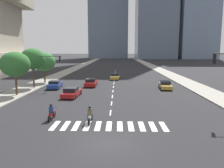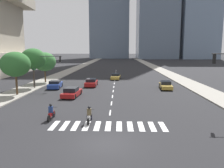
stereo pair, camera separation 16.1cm
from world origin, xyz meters
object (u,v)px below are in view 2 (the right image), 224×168
Objects in this scene: sedan_gold_3 at (116,77)px; sedan_blue_4 at (55,84)px; street_tree_nearest at (15,64)px; sedan_red_0 at (72,92)px; traffic_signal_far at (44,64)px; street_tree_second at (33,59)px; motorcycle_lead at (89,116)px; sedan_gold_1 at (166,85)px; sedan_red_2 at (91,83)px; motorcycle_trailing at (51,113)px; street_tree_third at (45,62)px.

sedan_blue_4 is at bearing -35.73° from sedan_gold_3.
street_tree_nearest reaches higher than sedan_blue_4.
street_tree_nearest reaches higher than sedan_red_0.
traffic_signal_far is 0.87× the size of street_tree_second.
motorcycle_lead is 16.55m from street_tree_nearest.
traffic_signal_far reaches higher than sedan_red_0.
sedan_gold_1 is 18.11m from sedan_blue_4.
sedan_red_2 is (-12.41, 2.22, 0.04)m from sedan_gold_1.
sedan_gold_1 is 22.04m from street_tree_second.
sedan_red_2 reaches higher than sedan_blue_4.
street_tree_second reaches higher than sedan_red_0.
sedan_red_0 is 0.84× the size of traffic_signal_far.
sedan_red_0 is 8.55m from street_tree_nearest.
traffic_signal_far is at bearing 114.09° from sedan_red_2.
motorcycle_trailing is at bearing 176.54° from sedan_red_2.
street_tree_nearest reaches higher than motorcycle_lead.
sedan_blue_4 is 0.81× the size of street_tree_third.
motorcycle_lead is 0.38× the size of street_tree_third.
street_tree_second reaches higher than traffic_signal_far.
street_tree_third is (-13.35, -5.94, 3.47)m from sedan_gold_3.
traffic_signal_far is at bearing 28.89° from motorcycle_lead.
sedan_gold_1 is 12.60m from sedan_red_2.
motorcycle_lead is 0.48× the size of sedan_gold_3.
motorcycle_lead is 19.45m from traffic_signal_far.
motorcycle_lead is 0.37× the size of street_tree_nearest.
street_tree_nearest is at bearing -69.08° from sedan_gold_1.
sedan_gold_3 is (1.85, 29.30, -0.02)m from motorcycle_lead.
sedan_blue_4 is at bearing -58.61° from street_tree_third.
street_tree_second is (-0.00, 6.41, 0.50)m from street_tree_nearest.
sedan_blue_4 is at bearing 35.60° from sedan_red_0.
sedan_gold_3 is at bearing 40.93° from street_tree_second.
street_tree_third is (-9.23, 3.52, 3.43)m from sedan_red_2.
sedan_red_2 is 0.97× the size of sedan_blue_4.
sedan_red_2 is at bearing 23.76° from traffic_signal_far.
sedan_blue_4 is 3.72m from traffic_signal_far.
street_tree_nearest is (-7.96, 10.63, 3.72)m from motorcycle_trailing.
street_tree_third is (-7.69, 12.55, 3.45)m from sedan_red_0.
sedan_gold_3 is 15.29m from sedan_blue_4.
sedan_red_0 reaches higher than sedan_gold_1.
sedan_gold_1 is at bearing -30.20° from motorcycle_lead.
street_tree_nearest reaches higher than street_tree_third.
street_tree_third is at bearing -61.75° from sedan_gold_3.
sedan_red_0 is at bearing -3.76° from street_tree_nearest.
motorcycle_trailing is 24.27m from street_tree_third.
motorcycle_lead and motorcycle_trailing have the same top height.
motorcycle_lead is 0.39× the size of traffic_signal_far.
sedan_red_2 reaches higher than sedan_red_0.
sedan_red_2 is 13.09m from street_tree_nearest.
motorcycle_lead is at bearing -44.56° from street_tree_nearest.
motorcycle_lead is 21.54m from street_tree_second.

